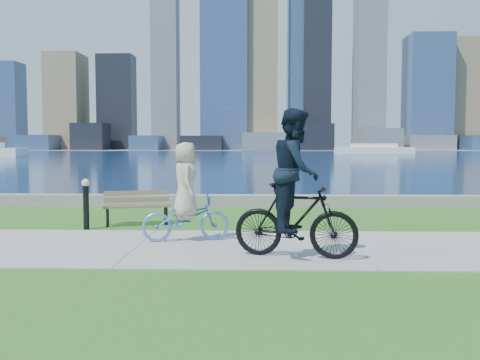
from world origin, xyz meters
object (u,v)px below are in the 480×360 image
at_px(cyclist_man, 296,196).
at_px(bollard_lamp, 86,200).
at_px(cyclist_woman, 186,204).
at_px(park_bench, 137,204).

bearing_deg(cyclist_man, bollard_lamp, 70.02).
bearing_deg(cyclist_woman, cyclist_man, -138.53).
bearing_deg(bollard_lamp, cyclist_man, -32.75).
bearing_deg(park_bench, cyclist_woman, -70.13).
xyz_separation_m(park_bench, cyclist_man, (3.41, -3.52, 0.56)).
xyz_separation_m(park_bench, cyclist_woman, (1.42, -2.10, 0.24)).
xyz_separation_m(bollard_lamp, cyclist_man, (4.37, -2.81, 0.40)).
bearing_deg(cyclist_man, park_bench, 56.89).
bearing_deg(park_bench, bollard_lamp, -157.65).
xyz_separation_m(park_bench, bollard_lamp, (-0.96, -0.71, 0.16)).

